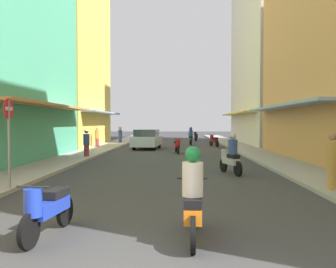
{
  "coord_description": "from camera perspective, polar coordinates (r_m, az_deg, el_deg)",
  "views": [
    {
      "loc": [
        0.41,
        -3.56,
        1.96
      ],
      "look_at": [
        -0.22,
        18.31,
        1.25
      ],
      "focal_mm": 37.57,
      "sensor_mm": 36.0,
      "label": 1
    }
  ],
  "objects": [
    {
      "name": "pedestrian_crossing",
      "position": [
        19.68,
        -13.1,
        -1.17
      ],
      "size": [
        0.44,
        0.44,
        1.66
      ],
      "color": "#99333F",
      "rests_on": "ground"
    },
    {
      "name": "pedestrian_far",
      "position": [
        27.48,
        -11.43,
        -0.57
      ],
      "size": [
        0.34,
        0.34,
        1.63
      ],
      "color": "#99333F",
      "rests_on": "ground"
    },
    {
      "name": "motorbike_silver",
      "position": [
        13.55,
        10.14,
        -3.49
      ],
      "size": [
        0.72,
        1.75,
        1.58
      ],
      "color": "black",
      "rests_on": "ground"
    },
    {
      "name": "building_right_far",
      "position": [
        34.56,
        17.07,
        13.51
      ],
      "size": [
        7.05,
        13.89,
        17.99
      ],
      "color": "silver",
      "rests_on": "ground"
    },
    {
      "name": "motorbike_orange",
      "position": [
        5.94,
        4.0,
        -10.34
      ],
      "size": [
        0.55,
        1.81,
        1.58
      ],
      "color": "black",
      "rests_on": "ground"
    },
    {
      "name": "ground_plane",
      "position": [
        23.99,
        0.68,
        -2.83
      ],
      "size": [
        107.15,
        107.15,
        0.0
      ],
      "primitive_type": "plane",
      "color": "#38383A"
    },
    {
      "name": "parked_car",
      "position": [
        26.22,
        -3.43,
        -0.81
      ],
      "size": [
        2.09,
        4.23,
        1.45
      ],
      "color": "silver",
      "rests_on": "ground"
    },
    {
      "name": "motorbike_blue",
      "position": [
        6.45,
        -19.0,
        -11.3
      ],
      "size": [
        0.55,
        1.81,
        0.96
      ],
      "color": "black",
      "rests_on": "ground"
    },
    {
      "name": "pedestrian_midway",
      "position": [
        10.68,
        25.12,
        -4.31
      ],
      "size": [
        0.34,
        0.34,
        1.69
      ],
      "color": "#BF8C3F",
      "rests_on": "ground"
    },
    {
      "name": "building_left_far",
      "position": [
        31.29,
        -16.9,
        12.17
      ],
      "size": [
        7.05,
        11.32,
        15.22
      ],
      "color": "#EFD159",
      "rests_on": "ground"
    },
    {
      "name": "motorbike_red",
      "position": [
        22.42,
        1.5,
        -1.86
      ],
      "size": [
        0.55,
        1.81,
        0.96
      ],
      "color": "black",
      "rests_on": "ground"
    },
    {
      "name": "sidewalk_left",
      "position": [
        24.64,
        -11.68,
        -2.6
      ],
      "size": [
        2.13,
        56.7,
        0.12
      ],
      "primitive_type": "cube",
      "color": "#ADA89E",
      "rests_on": "ground"
    },
    {
      "name": "street_sign_no_entry",
      "position": [
        10.84,
        -24.4,
        0.41
      ],
      "size": [
        0.07,
        0.6,
        2.65
      ],
      "color": "gray",
      "rests_on": "ground"
    },
    {
      "name": "motorbike_black",
      "position": [
        37.35,
        4.54,
        -0.38
      ],
      "size": [
        0.55,
        1.81,
        0.96
      ],
      "color": "black",
      "rests_on": "ground"
    },
    {
      "name": "motorbike_green",
      "position": [
        30.74,
        3.69,
        -0.48
      ],
      "size": [
        0.55,
        1.81,
        1.58
      ],
      "color": "black",
      "rests_on": "ground"
    },
    {
      "name": "motorbike_maroon",
      "position": [
        28.85,
        7.44,
        -1.05
      ],
      "size": [
        0.71,
        1.76,
        0.96
      ],
      "color": "black",
      "rests_on": "ground"
    },
    {
      "name": "pedestrian_foreground",
      "position": [
        32.91,
        -7.77,
        0.02
      ],
      "size": [
        0.44,
        0.44,
        1.62
      ],
      "color": "#334C8C",
      "rests_on": "ground"
    },
    {
      "name": "sidewalk_right",
      "position": [
        24.47,
        13.12,
        -2.64
      ],
      "size": [
        2.13,
        56.7,
        0.12
      ],
      "primitive_type": "cube",
      "color": "#9E9991",
      "rests_on": "ground"
    }
  ]
}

